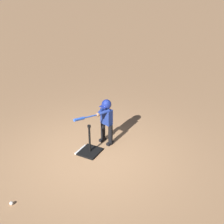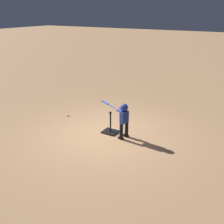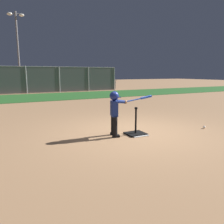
# 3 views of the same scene
# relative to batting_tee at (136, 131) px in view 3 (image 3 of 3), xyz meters

# --- Properties ---
(ground_plane) EXTENTS (90.00, 90.00, 0.00)m
(ground_plane) POSITION_rel_batting_tee_xyz_m (0.13, 0.20, -0.08)
(ground_plane) COLOR #AD7F56
(grass_outfield_strip) EXTENTS (56.00, 5.21, 0.02)m
(grass_outfield_strip) POSITION_rel_batting_tee_xyz_m (0.13, 10.73, -0.08)
(grass_outfield_strip) COLOR #286026
(grass_outfield_strip) RESTS_ON ground_plane
(backstop_fence) EXTENTS (13.20, 0.08, 2.17)m
(backstop_fence) POSITION_rel_batting_tee_xyz_m (0.13, 13.89, 1.05)
(backstop_fence) COLOR #9E9EA3
(backstop_fence) RESTS_ON ground_plane
(home_plate) EXTENTS (0.45, 0.45, 0.02)m
(home_plate) POSITION_rel_batting_tee_xyz_m (0.02, -0.06, -0.07)
(home_plate) COLOR white
(home_plate) RESTS_ON ground_plane
(batting_tee) EXTENTS (0.50, 0.45, 0.73)m
(batting_tee) POSITION_rel_batting_tee_xyz_m (0.00, 0.00, 0.00)
(batting_tee) COLOR black
(batting_tee) RESTS_ON ground_plane
(batter_child) EXTENTS (1.10, 0.47, 1.16)m
(batter_child) POSITION_rel_batting_tee_xyz_m (-0.54, 0.12, 0.65)
(batter_child) COLOR black
(batter_child) RESTS_ON ground_plane
(baseball) EXTENTS (0.07, 0.07, 0.07)m
(baseball) POSITION_rel_batting_tee_xyz_m (2.15, -0.38, -0.05)
(baseball) COLOR white
(baseball) RESTS_ON ground_plane
(bleachers_center) EXTENTS (3.90, 1.98, 0.94)m
(bleachers_center) POSITION_rel_batting_tee_xyz_m (-0.08, 16.01, 0.37)
(bleachers_center) COLOR gray
(bleachers_center) RESTS_ON ground_plane
(bleachers_far_left) EXTENTS (3.67, 1.97, 0.96)m
(bleachers_far_left) POSITION_rel_batting_tee_xyz_m (5.59, 15.50, 0.38)
(bleachers_far_left) COLOR gray
(bleachers_far_left) RESTS_ON ground_plane
(field_light_pole) EXTENTS (1.76, 0.44, 8.28)m
(field_light_pole) POSITION_rel_batting_tee_xyz_m (-0.93, 22.65, 5.35)
(field_light_pole) COLOR slate
(field_light_pole) RESTS_ON ground_plane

